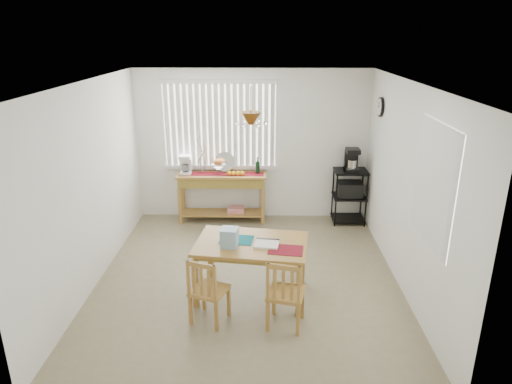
{
  "coord_description": "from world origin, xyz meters",
  "views": [
    {
      "loc": [
        0.21,
        -5.43,
        3.16
      ],
      "look_at": [
        0.1,
        0.55,
        1.05
      ],
      "focal_mm": 32.0,
      "sensor_mm": 36.0,
      "label": 1
    }
  ],
  "objects_px": {
    "wire_cart": "(349,191)",
    "chair_right": "(285,294)",
    "sideboard": "(222,186)",
    "cart_items": "(352,160)",
    "chair_left": "(208,291)",
    "dining_table": "(251,249)"
  },
  "relations": [
    {
      "from": "dining_table",
      "to": "chair_right",
      "type": "relative_size",
      "value": 1.7
    },
    {
      "from": "cart_items",
      "to": "dining_table",
      "type": "relative_size",
      "value": 0.27
    },
    {
      "from": "sideboard",
      "to": "dining_table",
      "type": "bearing_deg",
      "value": -76.67
    },
    {
      "from": "wire_cart",
      "to": "chair_left",
      "type": "relative_size",
      "value": 1.15
    },
    {
      "from": "cart_items",
      "to": "dining_table",
      "type": "distance_m",
      "value": 2.92
    },
    {
      "from": "cart_items",
      "to": "chair_right",
      "type": "xyz_separation_m",
      "value": [
        -1.23,
        -3.05,
        -0.7
      ]
    },
    {
      "from": "sideboard",
      "to": "chair_right",
      "type": "distance_m",
      "value": 3.23
    },
    {
      "from": "sideboard",
      "to": "chair_right",
      "type": "bearing_deg",
      "value": -72.58
    },
    {
      "from": "chair_left",
      "to": "chair_right",
      "type": "bearing_deg",
      "value": -5.08
    },
    {
      "from": "sideboard",
      "to": "dining_table",
      "type": "relative_size",
      "value": 1.05
    },
    {
      "from": "chair_right",
      "to": "wire_cart",
      "type": "bearing_deg",
      "value": 68.02
    },
    {
      "from": "chair_left",
      "to": "cart_items",
      "type": "bearing_deg",
      "value": 54.8
    },
    {
      "from": "wire_cart",
      "to": "chair_left",
      "type": "xyz_separation_m",
      "value": [
        -2.1,
        -2.96,
        -0.16
      ]
    },
    {
      "from": "wire_cart",
      "to": "dining_table",
      "type": "height_order",
      "value": "wire_cart"
    },
    {
      "from": "dining_table",
      "to": "chair_right",
      "type": "distance_m",
      "value": 0.81
    },
    {
      "from": "sideboard",
      "to": "cart_items",
      "type": "relative_size",
      "value": 3.92
    },
    {
      "from": "sideboard",
      "to": "chair_right",
      "type": "relative_size",
      "value": 1.78
    },
    {
      "from": "dining_table",
      "to": "chair_left",
      "type": "relative_size",
      "value": 1.77
    },
    {
      "from": "sideboard",
      "to": "cart_items",
      "type": "xyz_separation_m",
      "value": [
        2.19,
        -0.02,
        0.48
      ]
    },
    {
      "from": "wire_cart",
      "to": "chair_right",
      "type": "distance_m",
      "value": 3.28
    },
    {
      "from": "wire_cart",
      "to": "cart_items",
      "type": "height_order",
      "value": "cart_items"
    },
    {
      "from": "wire_cart",
      "to": "chair_right",
      "type": "xyz_separation_m",
      "value": [
        -1.23,
        -3.04,
        -0.15
      ]
    }
  ]
}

